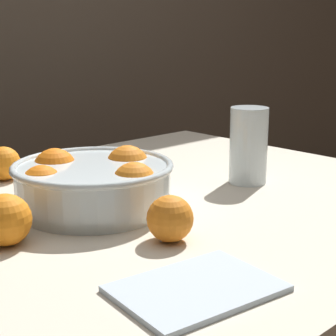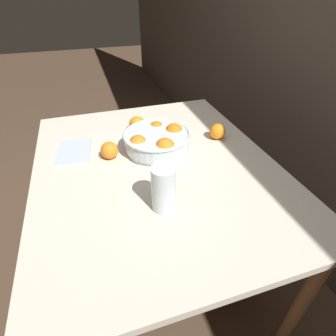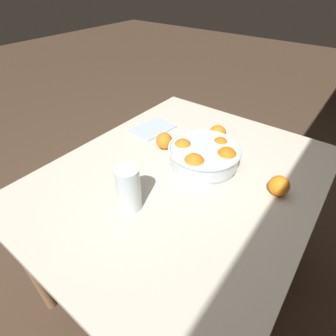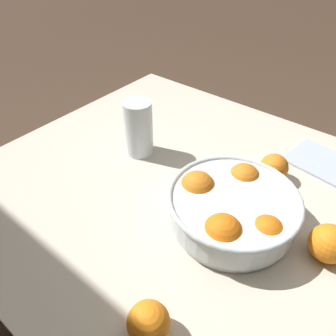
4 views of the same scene
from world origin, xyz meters
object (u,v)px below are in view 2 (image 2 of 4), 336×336
Objects in this scene: orange_loose_near_bowl at (137,125)px; orange_loose_aside at (217,131)px; juice_glass at (164,191)px; orange_loose_front at (109,150)px; fruit_bowl at (158,141)px.

orange_loose_near_bowl reaches higher than orange_loose_aside.
juice_glass reaches higher than orange_loose_front.
orange_loose_aside is (0.18, 0.34, -0.00)m from orange_loose_near_bowl.
orange_loose_near_bowl is at bearing 176.83° from juice_glass.
juice_glass is 2.19× the size of orange_loose_aside.
orange_loose_aside is (-0.02, 0.30, -0.01)m from fruit_bowl.
fruit_bowl reaches higher than orange_loose_aside.
orange_loose_near_bowl is 1.09× the size of orange_loose_aside.
orange_loose_near_bowl is at bearing -117.23° from orange_loose_aside.
orange_loose_near_bowl reaches higher than orange_loose_front.
juice_glass is at bearing -12.66° from fruit_bowl.
juice_glass is at bearing 20.22° from orange_loose_front.
orange_loose_front is 1.00× the size of orange_loose_aside.
juice_glass is 0.52m from orange_loose_aside.
fruit_bowl is at bearing -86.06° from orange_loose_aside.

